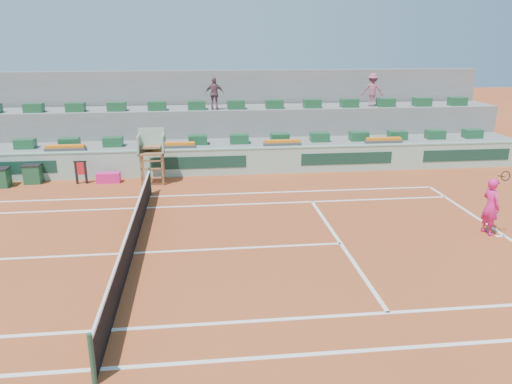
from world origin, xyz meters
TOP-DOWN VIEW (x-y plane):
  - ground at (0.00, 0.00)m, footprint 90.00×90.00m
  - seating_tier_lower at (0.00, 10.70)m, footprint 36.00×4.00m
  - seating_tier_upper at (0.00, 12.30)m, footprint 36.00×2.40m
  - stadium_back_wall at (0.00, 13.90)m, footprint 36.00×0.40m
  - player_bag at (-1.98, 7.76)m, footprint 1.01×0.45m
  - spectator_mid at (2.91, 11.52)m, footprint 0.98×0.47m
  - spectator_right at (11.27, 11.85)m, footprint 1.28×1.01m
  - court_lines at (0.00, 0.00)m, footprint 23.89×11.09m
  - tennis_net at (0.00, 0.00)m, footprint 0.10×11.97m
  - advertising_hoarding at (0.02, 8.50)m, footprint 36.00×0.34m
  - umpire_chair at (0.00, 7.50)m, footprint 1.10×0.90m
  - seat_row_lower at (0.00, 9.80)m, footprint 32.90×0.60m
  - seat_row_upper at (0.00, 11.70)m, footprint 32.90×0.60m
  - flower_planters at (-1.50, 9.00)m, footprint 26.80×0.36m
  - drink_cooler_a at (-5.25, 8.05)m, footprint 0.74×0.64m
  - drink_cooler_b at (-6.50, 7.62)m, footprint 0.81×0.70m
  - towel_rack at (-3.12, 7.70)m, footprint 0.55×0.09m
  - tennis_player at (11.42, 0.27)m, footprint 0.58×0.94m

SIDE VIEW (x-z plane):
  - ground at x=0.00m, z-range 0.00..0.00m
  - court_lines at x=0.00m, z-range 0.00..0.01m
  - player_bag at x=-1.98m, z-range 0.00..0.45m
  - drink_cooler_a at x=-5.25m, z-range 0.00..0.84m
  - drink_cooler_b at x=-6.50m, z-range 0.00..0.84m
  - tennis_net at x=0.00m, z-range -0.02..1.08m
  - seating_tier_lower at x=0.00m, z-range 0.00..1.20m
  - towel_rack at x=-3.12m, z-range 0.09..1.12m
  - advertising_hoarding at x=0.02m, z-range 0.00..1.26m
  - tennis_player at x=11.42m, z-range -0.18..2.09m
  - seating_tier_upper at x=0.00m, z-range 0.00..2.60m
  - flower_planters at x=-1.50m, z-range 1.19..1.47m
  - seat_row_lower at x=0.00m, z-range 1.20..1.64m
  - umpire_chair at x=0.00m, z-range 0.34..2.74m
  - stadium_back_wall at x=0.00m, z-range 0.00..4.40m
  - seat_row_upper at x=0.00m, z-range 2.60..3.04m
  - spectator_mid at x=2.91m, z-range 2.60..4.22m
  - spectator_right at x=11.27m, z-range 2.60..4.34m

